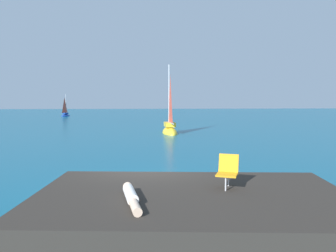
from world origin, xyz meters
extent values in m
plane|color=#0F5675|center=(0.00, 0.00, 0.00)|extent=(160.00, 160.00, 0.00)
cube|color=#2D2823|center=(1.05, -3.20, 0.44)|extent=(7.57, 5.11, 0.88)
cube|color=#2C2C26|center=(3.86, -0.82, 0.00)|extent=(1.67, 1.58, 0.86)
cube|color=#32261F|center=(-1.15, -0.50, 0.00)|extent=(1.27, 1.24, 0.72)
ellipsoid|color=yellow|center=(2.05, 17.86, 0.00)|extent=(1.47, 3.46, 1.16)
cube|color=yellow|center=(2.05, 17.86, 0.77)|extent=(0.94, 1.54, 0.38)
cylinder|color=#B7B7BC|center=(2.02, 18.17, 3.21)|extent=(0.13, 0.13, 5.26)
cylinder|color=#B2B2B7|center=(2.12, 17.12, 0.95)|extent=(0.30, 2.10, 0.10)
pyramid|color=#DB4C38|center=(2.08, 17.58, 3.00)|extent=(0.22, 1.68, 4.00)
ellipsoid|color=#193D99|center=(-12.94, 45.00, 0.00)|extent=(1.46, 2.17, 0.71)
cube|color=#193D99|center=(-12.94, 45.00, 0.47)|extent=(0.81, 1.02, 0.23)
cylinder|color=#B7B7BC|center=(-12.87, 45.18, 1.97)|extent=(0.08, 0.08, 3.22)
cylinder|color=#B2B2B7|center=(-13.12, 44.58, 0.58)|extent=(0.56, 1.21, 0.06)
pyramid|color=#DB4C38|center=(-13.01, 44.84, 1.84)|extent=(0.44, 0.96, 2.45)
cylinder|color=white|center=(-0.33, -3.59, 1.00)|extent=(0.38, 0.93, 0.24)
cylinder|color=beige|center=(-0.21, -4.33, 0.97)|extent=(0.29, 0.72, 0.18)
sphere|color=beige|center=(-0.42, -3.05, 1.02)|extent=(0.22, 0.22, 0.22)
cube|color=orange|center=(1.95, -2.85, 1.23)|extent=(0.64, 0.66, 0.04)
cube|color=orange|center=(2.04, -2.61, 1.46)|extent=(0.50, 0.32, 0.45)
cylinder|color=silver|center=(1.87, -3.05, 1.06)|extent=(0.04, 0.04, 0.35)
cylinder|color=silver|center=(2.04, -2.61, 1.06)|extent=(0.04, 0.04, 0.35)
camera|label=1|loc=(0.00, -10.73, 3.08)|focal=36.19mm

